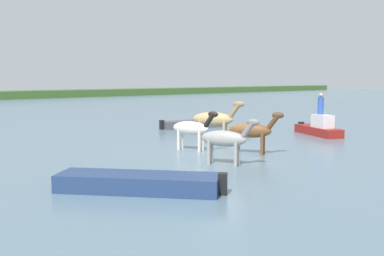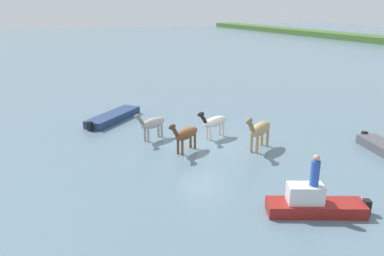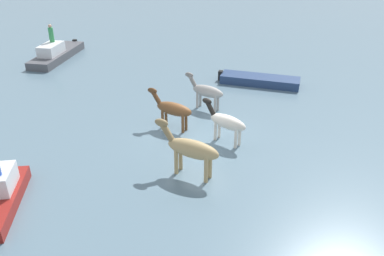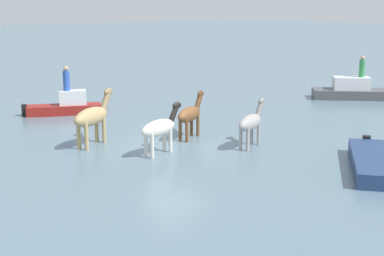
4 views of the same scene
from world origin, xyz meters
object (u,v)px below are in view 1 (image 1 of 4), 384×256
(boat_motor_center, at_px, (192,125))
(person_helmsman_aft, at_px, (321,104))
(horse_dark_mare, at_px, (252,131))
(boat_dinghy_port, at_px, (319,130))
(horse_chestnut_trailing, at_px, (215,119))
(boat_launch_far, at_px, (139,185))
(horse_mid_herd, at_px, (226,139))
(horse_gray_outer, at_px, (192,128))

(boat_motor_center, bearing_deg, person_helmsman_aft, -55.66)
(horse_dark_mare, distance_m, person_helmsman_aft, 7.79)
(horse_dark_mare, xyz_separation_m, boat_dinghy_port, (7.61, 1.71, -0.68))
(boat_motor_center, relative_size, person_helmsman_aft, 3.63)
(horse_chestnut_trailing, distance_m, boat_launch_far, 10.24)
(horse_dark_mare, relative_size, horse_chestnut_trailing, 0.88)
(horse_dark_mare, bearing_deg, person_helmsman_aft, 74.69)
(horse_chestnut_trailing, relative_size, boat_launch_far, 0.58)
(boat_launch_far, xyz_separation_m, person_helmsman_aft, (14.69, 3.62, 1.54))
(horse_chestnut_trailing, relative_size, person_helmsman_aft, 2.10)
(boat_dinghy_port, height_order, boat_motor_center, boat_dinghy_port)
(horse_mid_herd, bearing_deg, horse_dark_mare, 87.31)
(horse_mid_herd, relative_size, boat_dinghy_port, 0.60)
(boat_launch_far, bearing_deg, boat_motor_center, -86.58)
(horse_chestnut_trailing, distance_m, person_helmsman_aft, 6.53)
(horse_gray_outer, bearing_deg, horse_mid_herd, -38.09)
(boat_dinghy_port, bearing_deg, horse_gray_outer, -67.92)
(horse_mid_herd, xyz_separation_m, boat_dinghy_port, (10.13, 2.62, -0.65))
(horse_dark_mare, height_order, horse_chestnut_trailing, horse_chestnut_trailing)
(horse_chestnut_trailing, height_order, boat_motor_center, horse_chestnut_trailing)
(horse_mid_herd, height_order, boat_dinghy_port, horse_mid_herd)
(horse_gray_outer, distance_m, boat_motor_center, 9.21)
(horse_chestnut_trailing, bearing_deg, boat_motor_center, 119.12)
(horse_mid_herd, bearing_deg, boat_launch_far, -99.30)
(horse_mid_herd, distance_m, person_helmsman_aft, 10.44)
(boat_dinghy_port, distance_m, person_helmsman_aft, 1.41)
(boat_motor_center, bearing_deg, horse_gray_outer, -117.02)
(horse_mid_herd, bearing_deg, horse_chestnut_trailing, 116.44)
(boat_launch_far, bearing_deg, horse_chestnut_trailing, -96.09)
(horse_gray_outer, height_order, horse_chestnut_trailing, horse_chestnut_trailing)
(horse_gray_outer, xyz_separation_m, person_helmsman_aft, (8.81, -0.75, 0.74))
(horse_mid_herd, relative_size, horse_chestnut_trailing, 0.87)
(horse_chestnut_trailing, xyz_separation_m, boat_motor_center, (3.51, 5.57, -0.96))
(horse_gray_outer, xyz_separation_m, horse_mid_herd, (-1.30, -3.27, -0.01))
(person_helmsman_aft, bearing_deg, boat_dinghy_port, 76.62)
(horse_dark_mare, height_order, boat_motor_center, horse_dark_mare)
(horse_gray_outer, relative_size, boat_dinghy_port, 0.62)
(person_helmsman_aft, bearing_deg, horse_gray_outer, 175.16)
(horse_dark_mare, relative_size, boat_motor_center, 0.51)
(boat_dinghy_port, bearing_deg, horse_chestnut_trailing, -80.80)
(horse_dark_mare, relative_size, horse_mid_herd, 1.00)
(boat_motor_center, bearing_deg, boat_dinghy_port, -55.27)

